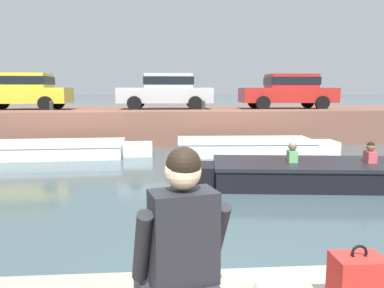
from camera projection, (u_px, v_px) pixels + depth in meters
The scene contains 13 objects.
ground_plane at pixel (192, 185), 8.75m from camera, with size 400.00×400.00×0.00m, color #3D5156.
far_quay_wall at pixel (178, 123), 17.54m from camera, with size 60.00×6.00×1.38m, color brown.
far_wall_coping at pixel (180, 111), 14.60m from camera, with size 60.00×0.24×0.08m, color #925F4C.
boat_moored_west_white at pixel (54, 149), 12.56m from camera, with size 6.15×2.15×0.49m.
boat_moored_central_white at pixel (251, 146), 13.10m from camera, with size 5.61×2.05×0.52m.
motorboat_passing at pixel (314, 173), 8.75m from camera, with size 6.33×2.38×1.03m.
car_leftmost_yellow at pixel (23, 90), 15.78m from camera, with size 3.92×2.00×1.54m.
car_left_inner_silver at pixel (167, 90), 16.22m from camera, with size 4.07×2.07×1.54m.
car_centre_red at pixel (288, 90), 16.62m from camera, with size 4.15×2.03×1.54m.
mooring_bollard_west at pixel (51, 106), 14.33m from camera, with size 0.15×0.15×0.45m.
mooring_bollard_mid at pixel (203, 105), 14.77m from camera, with size 0.15×0.15×0.45m.
person_seated_left at pixel (181, 249), 2.12m from camera, with size 0.59×0.60×0.97m.
backpack_on_ledge at pixel (356, 284), 2.13m from camera, with size 0.28×0.24×0.41m.
Camera 1 is at (-0.64, -2.49, 2.20)m, focal length 35.00 mm.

